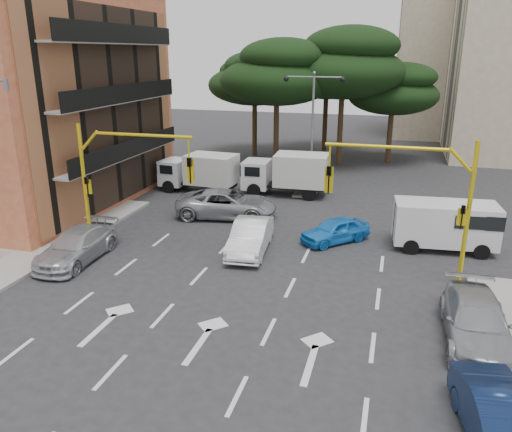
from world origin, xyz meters
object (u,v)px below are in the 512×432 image
at_px(car_silver_parked, 476,322).
at_px(box_truck_a, 199,173).
at_px(car_navy_parked, 503,425).
at_px(car_blue_compact, 335,230).
at_px(car_white_hatch, 250,237).
at_px(van_white, 444,226).
at_px(signal_mast_right, 422,192).
at_px(car_silver_cross_a, 227,204).
at_px(street_lamp_center, 313,109).
at_px(car_silver_wagon, 77,246).
at_px(box_truck_b, 286,174).
at_px(signal_mast_left, 116,170).

height_order(car_silver_parked, box_truck_a, box_truck_a).
bearing_deg(car_navy_parked, car_blue_compact, 104.13).
height_order(car_white_hatch, van_white, van_white).
bearing_deg(van_white, box_truck_a, -117.93).
bearing_deg(car_white_hatch, car_silver_parked, -35.92).
distance_m(signal_mast_right, car_silver_cross_a, 12.30).
height_order(signal_mast_right, car_white_hatch, signal_mast_right).
bearing_deg(car_silver_cross_a, signal_mast_right, -129.25).
distance_m(street_lamp_center, car_silver_wagon, 18.44).
bearing_deg(car_silver_wagon, box_truck_a, 83.92).
height_order(signal_mast_right, box_truck_b, signal_mast_right).
relative_size(signal_mast_left, car_white_hatch, 1.31).
xyz_separation_m(signal_mast_left, street_lamp_center, (6.80, 14.01, 1.54)).
bearing_deg(signal_mast_right, street_lamp_center, 115.91).
bearing_deg(car_silver_parked, car_white_hatch, 149.17).
distance_m(car_navy_parked, box_truck_a, 25.33).
relative_size(signal_mast_left, car_silver_parked, 1.21).
height_order(signal_mast_left, car_silver_cross_a, signal_mast_left).
bearing_deg(car_silver_parked, signal_mast_right, 113.85).
bearing_deg(signal_mast_right, box_truck_b, 124.86).
distance_m(car_blue_compact, car_silver_wagon, 12.41).
relative_size(box_truck_a, box_truck_b, 0.94).
xyz_separation_m(car_blue_compact, box_truck_a, (-10.18, 6.99, 0.70)).
height_order(car_blue_compact, car_silver_wagon, car_silver_wagon).
bearing_deg(car_navy_parked, car_silver_wagon, 147.09).
bearing_deg(signal_mast_right, car_blue_compact, 135.45).
height_order(car_silver_wagon, van_white, van_white).
bearing_deg(car_white_hatch, signal_mast_left, -173.82).
bearing_deg(street_lamp_center, box_truck_b, -117.10).
relative_size(car_white_hatch, car_blue_compact, 1.25).
distance_m(car_silver_wagon, box_truck_a, 12.64).
xyz_separation_m(signal_mast_right, car_silver_cross_a, (-10.30, 5.97, -3.09)).
relative_size(street_lamp_center, car_silver_wagon, 1.58).
xyz_separation_m(signal_mast_left, car_blue_compact, (9.88, 3.67, -3.26)).
relative_size(car_silver_wagon, car_silver_parked, 0.99).
height_order(car_navy_parked, car_silver_parked, car_silver_parked).
xyz_separation_m(signal_mast_right, car_white_hatch, (-7.47, 1.29, -3.13)).
xyz_separation_m(car_white_hatch, car_silver_parked, (9.37, -5.46, -0.04)).
relative_size(car_blue_compact, car_silver_cross_a, 0.64).
relative_size(signal_mast_right, car_white_hatch, 1.31).
distance_m(car_blue_compact, car_silver_cross_a, 6.96).
bearing_deg(signal_mast_left, car_silver_parked, -15.04).
height_order(signal_mast_right, van_white, signal_mast_right).
height_order(car_silver_cross_a, van_white, van_white).
bearing_deg(car_blue_compact, car_silver_parked, -9.40).
relative_size(street_lamp_center, car_blue_compact, 2.13).
distance_m(car_silver_cross_a, box_truck_a, 5.95).
height_order(car_silver_wagon, car_silver_cross_a, car_silver_cross_a).
xyz_separation_m(signal_mast_right, car_blue_compact, (-3.73, 3.67, -3.26)).
bearing_deg(street_lamp_center, van_white, -50.01).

